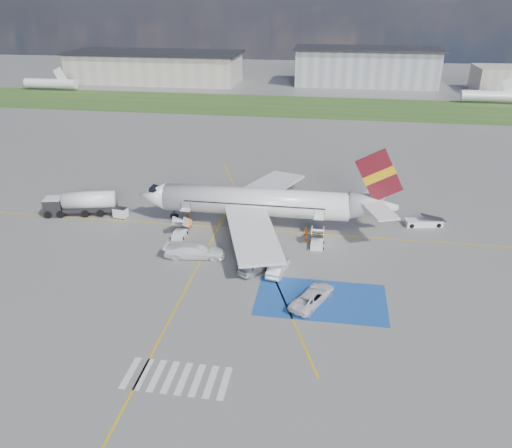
# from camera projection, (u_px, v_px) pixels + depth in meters

# --- Properties ---
(ground) EXTENTS (400.00, 400.00, 0.00)m
(ground) POSITION_uv_depth(u_px,v_px,m) (237.00, 273.00, 58.74)
(ground) COLOR #60605E
(ground) RESTS_ON ground
(grass_strip) EXTENTS (400.00, 30.00, 0.01)m
(grass_strip) POSITION_uv_depth(u_px,v_px,m) (299.00, 106.00, 143.73)
(grass_strip) COLOR #2D4C1E
(grass_strip) RESTS_ON ground
(taxiway_line_main) EXTENTS (120.00, 0.20, 0.01)m
(taxiway_line_main) POSITION_uv_depth(u_px,v_px,m) (253.00, 230.00, 69.47)
(taxiway_line_main) COLOR gold
(taxiway_line_main) RESTS_ON ground
(taxiway_line_cross) EXTENTS (0.20, 60.00, 0.01)m
(taxiway_line_cross) POSITION_uv_depth(u_px,v_px,m) (170.00, 320.00, 50.49)
(taxiway_line_cross) COLOR gold
(taxiway_line_cross) RESTS_ON ground
(taxiway_line_diag) EXTENTS (20.71, 56.45, 0.01)m
(taxiway_line_diag) POSITION_uv_depth(u_px,v_px,m) (253.00, 230.00, 69.47)
(taxiway_line_diag) COLOR gold
(taxiway_line_diag) RESTS_ON ground
(staging_box) EXTENTS (14.00, 8.00, 0.01)m
(staging_box) POSITION_uv_depth(u_px,v_px,m) (321.00, 300.00, 53.76)
(staging_box) COLOR #184593
(staging_box) RESTS_ON ground
(crosswalk) EXTENTS (9.00, 4.00, 0.01)m
(crosswalk) POSITION_uv_depth(u_px,v_px,m) (177.00, 378.00, 42.89)
(crosswalk) COLOR silver
(crosswalk) RESTS_ON ground
(terminal_west) EXTENTS (60.00, 22.00, 10.00)m
(terminal_west) POSITION_uv_depth(u_px,v_px,m) (156.00, 68.00, 180.63)
(terminal_west) COLOR #A09A8A
(terminal_west) RESTS_ON ground
(terminal_centre) EXTENTS (48.00, 18.00, 12.00)m
(terminal_centre) POSITION_uv_depth(u_px,v_px,m) (366.00, 67.00, 174.17)
(terminal_centre) COLOR gray
(terminal_centre) RESTS_ON ground
(airliner) EXTENTS (36.81, 32.95, 11.92)m
(airliner) POSITION_uv_depth(u_px,v_px,m) (266.00, 203.00, 69.61)
(airliner) COLOR silver
(airliner) RESTS_ON ground
(airstairs_fwd) EXTENTS (1.90, 5.20, 3.60)m
(airstairs_fwd) POSITION_uv_depth(u_px,v_px,m) (180.00, 231.00, 67.59)
(airstairs_fwd) COLOR silver
(airstairs_fwd) RESTS_ON ground
(airstairs_aft) EXTENTS (1.90, 5.20, 3.60)m
(airstairs_aft) POSITION_uv_depth(u_px,v_px,m) (317.00, 241.00, 65.00)
(airstairs_aft) COLOR silver
(airstairs_aft) RESTS_ON ground
(fuel_tanker) EXTENTS (10.55, 4.98, 3.49)m
(fuel_tanker) POSITION_uv_depth(u_px,v_px,m) (81.00, 205.00, 73.83)
(fuel_tanker) COLOR black
(fuel_tanker) RESTS_ON ground
(gpu_cart) EXTENTS (2.10, 1.52, 1.62)m
(gpu_cart) POSITION_uv_depth(u_px,v_px,m) (121.00, 213.00, 72.83)
(gpu_cart) COLOR silver
(gpu_cart) RESTS_ON ground
(belt_loader) EXTENTS (5.71, 2.93, 1.65)m
(belt_loader) POSITION_uv_depth(u_px,v_px,m) (424.00, 223.00, 70.64)
(belt_loader) COLOR silver
(belt_loader) RESTS_ON ground
(car_silver_a) EXTENTS (3.96, 4.85, 1.55)m
(car_silver_a) POSITION_uv_depth(u_px,v_px,m) (254.00, 266.00, 58.73)
(car_silver_a) COLOR #B5B8BD
(car_silver_a) RESTS_ON ground
(car_silver_b) EXTENTS (2.44, 4.99, 1.57)m
(car_silver_b) POSITION_uv_depth(u_px,v_px,m) (278.00, 267.00, 58.47)
(car_silver_b) COLOR #B7BABF
(car_silver_b) RESTS_ON ground
(van_white_a) EXTENTS (4.40, 5.68, 1.93)m
(van_white_a) POSITION_uv_depth(u_px,v_px,m) (312.00, 295.00, 52.91)
(van_white_a) COLOR silver
(van_white_a) RESTS_ON ground
(van_white_b) EXTENTS (5.94, 2.99, 2.23)m
(van_white_b) POSITION_uv_depth(u_px,v_px,m) (195.00, 249.00, 61.90)
(van_white_b) COLOR white
(van_white_b) RESTS_ON ground
(crew_fwd) EXTENTS (0.66, 0.48, 1.70)m
(crew_fwd) POSITION_uv_depth(u_px,v_px,m) (191.00, 224.00, 69.07)
(crew_fwd) COLOR orange
(crew_fwd) RESTS_ON ground
(crew_nose) EXTENTS (0.94, 1.00, 1.64)m
(crew_nose) POSITION_uv_depth(u_px,v_px,m) (187.00, 213.00, 72.74)
(crew_nose) COLOR #DD590B
(crew_nose) RESTS_ON ground
(crew_aft) EXTENTS (0.47, 1.12, 1.91)m
(crew_aft) POSITION_uv_depth(u_px,v_px,m) (306.00, 234.00, 66.17)
(crew_aft) COLOR orange
(crew_aft) RESTS_ON ground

